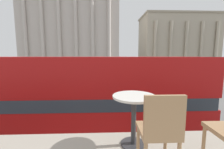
{
  "coord_description": "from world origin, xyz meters",
  "views": [
    {
      "loc": [
        0.47,
        -2.36,
        4.31
      ],
      "look_at": [
        1.22,
        15.62,
        2.04
      ],
      "focal_mm": 24.0,
      "sensor_mm": 36.0,
      "label": 1
    }
  ],
  "objects_px": {
    "traffic_light_near": "(43,77)",
    "traffic_light_mid": "(52,74)",
    "plaza_building_left": "(74,31)",
    "pedestrian_blue": "(113,91)",
    "double_decker_bus": "(75,102)",
    "pedestrian_grey": "(102,77)",
    "cafe_chair_0": "(160,129)",
    "pedestrian_red": "(141,83)",
    "car_white": "(57,81)",
    "plaza_building_right": "(176,42)",
    "cafe_dining_table": "(134,109)",
    "traffic_light_far": "(141,69)",
    "car_silver": "(119,78)"
  },
  "relations": [
    {
      "from": "car_white",
      "to": "pedestrian_red",
      "type": "bearing_deg",
      "value": 151.03
    },
    {
      "from": "cafe_dining_table",
      "to": "plaza_building_left",
      "type": "relative_size",
      "value": 0.03
    },
    {
      "from": "traffic_light_far",
      "to": "car_silver",
      "type": "distance_m",
      "value": 3.89
    },
    {
      "from": "pedestrian_blue",
      "to": "pedestrian_red",
      "type": "bearing_deg",
      "value": -57.44
    },
    {
      "from": "double_decker_bus",
      "to": "traffic_light_far",
      "type": "xyz_separation_m",
      "value": [
        6.99,
        17.87,
        -0.23
      ]
    },
    {
      "from": "car_white",
      "to": "cafe_dining_table",
      "type": "bearing_deg",
      "value": 102.4
    },
    {
      "from": "traffic_light_far",
      "to": "double_decker_bus",
      "type": "bearing_deg",
      "value": -111.37
    },
    {
      "from": "traffic_light_near",
      "to": "pedestrian_blue",
      "type": "height_order",
      "value": "traffic_light_near"
    },
    {
      "from": "traffic_light_near",
      "to": "pedestrian_blue",
      "type": "relative_size",
      "value": 2.64
    },
    {
      "from": "plaza_building_left",
      "to": "pedestrian_blue",
      "type": "distance_m",
      "value": 34.79
    },
    {
      "from": "car_white",
      "to": "car_silver",
      "type": "relative_size",
      "value": 1.0
    },
    {
      "from": "plaza_building_right",
      "to": "car_silver",
      "type": "relative_size",
      "value": 5.85
    },
    {
      "from": "traffic_light_near",
      "to": "car_silver",
      "type": "distance_m",
      "value": 14.48
    },
    {
      "from": "cafe_dining_table",
      "to": "cafe_chair_0",
      "type": "height_order",
      "value": "cafe_chair_0"
    },
    {
      "from": "traffic_light_far",
      "to": "car_silver",
      "type": "xyz_separation_m",
      "value": [
        -3.6,
        0.12,
        -1.45
      ]
    },
    {
      "from": "car_white",
      "to": "car_silver",
      "type": "height_order",
      "value": "same"
    },
    {
      "from": "cafe_chair_0",
      "to": "traffic_light_far",
      "type": "relative_size",
      "value": 0.28
    },
    {
      "from": "double_decker_bus",
      "to": "plaza_building_left",
      "type": "distance_m",
      "value": 41.46
    },
    {
      "from": "cafe_dining_table",
      "to": "traffic_light_mid",
      "type": "distance_m",
      "value": 17.25
    },
    {
      "from": "plaza_building_left",
      "to": "traffic_light_mid",
      "type": "bearing_deg",
      "value": -83.85
    },
    {
      "from": "pedestrian_red",
      "to": "pedestrian_grey",
      "type": "distance_m",
      "value": 7.56
    },
    {
      "from": "cafe_dining_table",
      "to": "plaza_building_left",
      "type": "xyz_separation_m",
      "value": [
        -9.78,
        43.72,
        8.05
      ]
    },
    {
      "from": "pedestrian_grey",
      "to": "double_decker_bus",
      "type": "bearing_deg",
      "value": 179.78
    },
    {
      "from": "car_silver",
      "to": "pedestrian_red",
      "type": "bearing_deg",
      "value": -0.4
    },
    {
      "from": "traffic_light_mid",
      "to": "car_silver",
      "type": "bearing_deg",
      "value": 36.71
    },
    {
      "from": "traffic_light_far",
      "to": "traffic_light_mid",
      "type": "bearing_deg",
      "value": -152.86
    },
    {
      "from": "traffic_light_mid",
      "to": "traffic_light_far",
      "type": "relative_size",
      "value": 1.0
    },
    {
      "from": "cafe_dining_table",
      "to": "traffic_light_near",
      "type": "relative_size",
      "value": 0.17
    },
    {
      "from": "cafe_dining_table",
      "to": "car_silver",
      "type": "height_order",
      "value": "cafe_dining_table"
    },
    {
      "from": "plaza_building_right",
      "to": "traffic_light_mid",
      "type": "bearing_deg",
      "value": -132.26
    },
    {
      "from": "traffic_light_far",
      "to": "cafe_dining_table",
      "type": "bearing_deg",
      "value": -103.52
    },
    {
      "from": "plaza_building_left",
      "to": "pedestrian_grey",
      "type": "xyz_separation_m",
      "value": [
        8.79,
        -22.38,
        -10.59
      ]
    },
    {
      "from": "pedestrian_red",
      "to": "plaza_building_left",
      "type": "bearing_deg",
      "value": -144.26
    },
    {
      "from": "plaza_building_left",
      "to": "pedestrian_grey",
      "type": "relative_size",
      "value": 14.77
    },
    {
      "from": "cafe_dining_table",
      "to": "pedestrian_blue",
      "type": "relative_size",
      "value": 0.46
    },
    {
      "from": "cafe_chair_0",
      "to": "pedestrian_red",
      "type": "height_order",
      "value": "cafe_chair_0"
    },
    {
      "from": "plaza_building_left",
      "to": "traffic_light_near",
      "type": "bearing_deg",
      "value": -82.4
    },
    {
      "from": "traffic_light_near",
      "to": "traffic_light_mid",
      "type": "bearing_deg",
      "value": 103.92
    },
    {
      "from": "car_white",
      "to": "plaza_building_right",
      "type": "bearing_deg",
      "value": -144.82
    },
    {
      "from": "cafe_dining_table",
      "to": "pedestrian_red",
      "type": "xyz_separation_m",
      "value": [
        3.8,
        15.5,
        -2.5
      ]
    },
    {
      "from": "plaza_building_right",
      "to": "traffic_light_far",
      "type": "relative_size",
      "value": 7.53
    },
    {
      "from": "double_decker_bus",
      "to": "pedestrian_grey",
      "type": "xyz_separation_m",
      "value": [
        0.71,
        17.23,
        -1.35
      ]
    },
    {
      "from": "cafe_chair_0",
      "to": "plaza_building_left",
      "type": "relative_size",
      "value": 0.03
    },
    {
      "from": "traffic_light_near",
      "to": "traffic_light_far",
      "type": "distance_m",
      "value": 16.3
    },
    {
      "from": "car_white",
      "to": "pedestrian_red",
      "type": "height_order",
      "value": "pedestrian_red"
    },
    {
      "from": "car_silver",
      "to": "pedestrian_blue",
      "type": "bearing_deg",
      "value": -26.03
    },
    {
      "from": "cafe_chair_0",
      "to": "traffic_light_far",
      "type": "distance_m",
      "value": 23.16
    },
    {
      "from": "car_silver",
      "to": "pedestrian_grey",
      "type": "height_order",
      "value": "pedestrian_grey"
    },
    {
      "from": "traffic_light_far",
      "to": "pedestrian_blue",
      "type": "height_order",
      "value": "traffic_light_far"
    },
    {
      "from": "cafe_chair_0",
      "to": "traffic_light_near",
      "type": "bearing_deg",
      "value": 110.65
    }
  ]
}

